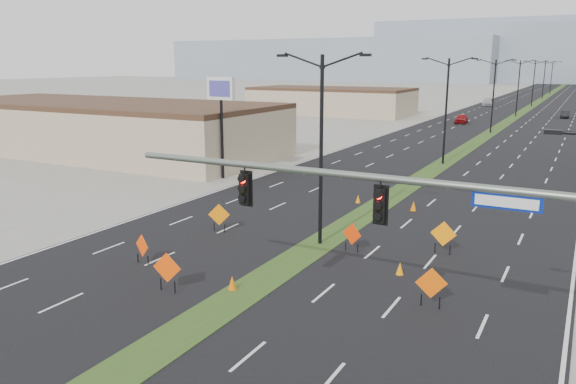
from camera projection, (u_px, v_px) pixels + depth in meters
The scene contains 29 objects.
ground at pixel (177, 337), 20.11m from camera, with size 600.00×600.00×0.00m, color gray.
road_surface at pixel (518, 115), 105.86m from camera, with size 25.00×400.00×0.02m, color black.
median_strip at pixel (518, 115), 105.86m from camera, with size 2.00×400.00×0.04m, color #244418.
building_sw_near at pixel (101, 129), 61.47m from camera, with size 40.00×16.00×5.00m, color tan.
building_sw_far at pixel (331, 102), 107.30m from camera, with size 30.00×14.00×4.50m, color tan.
mesa_west at pixel (330, 60), 313.28m from camera, with size 180.00×50.00×22.00m, color #8591A5.
mesa_backdrop at pixel (511, 51), 304.80m from camera, with size 140.00×50.00×32.00m, color #8591A5.
signal_mast at pixel (438, 227), 16.79m from camera, with size 16.30×0.60×8.00m.
streetlight_0 at pixel (321, 145), 29.19m from camera, with size 5.15×0.24×10.02m.
streetlight_1 at pixel (446, 108), 53.20m from camera, with size 5.15×0.24×10.02m.
streetlight_2 at pixel (493, 94), 77.21m from camera, with size 5.15×0.24×10.02m.
streetlight_3 at pixel (518, 86), 101.22m from camera, with size 5.15×0.24×10.02m.
streetlight_4 at pixel (534, 82), 125.23m from camera, with size 5.15×0.24×10.02m.
streetlight_5 at pixel (544, 79), 149.24m from camera, with size 5.15×0.24×10.02m.
streetlight_6 at pixel (551, 77), 173.25m from camera, with size 5.15×0.24×10.02m.
car_left at pixel (461, 119), 90.78m from camera, with size 1.77×4.39×1.50m, color maroon.
car_mid at pixel (565, 114), 99.71m from camera, with size 1.40×4.01×1.32m, color black.
car_far at pixel (487, 102), 128.29m from camera, with size 2.21×5.43×1.58m, color #A4A9AD.
construction_sign_0 at pixel (142, 247), 27.20m from camera, with size 1.08×0.40×1.49m.
construction_sign_1 at pixel (167, 269), 23.82m from camera, with size 1.30×0.28×1.75m.
construction_sign_2 at pixel (219, 216), 32.33m from camera, with size 1.17×0.54×1.68m.
construction_sign_3 at pixel (352, 235), 28.95m from camera, with size 1.12×0.33×1.53m.
construction_sign_4 at pixel (431, 284), 22.27m from camera, with size 1.20×0.47×1.68m.
construction_sign_5 at pixel (443, 235), 28.56m from camera, with size 1.31×0.12×1.75m.
cone_0 at pixel (232, 283), 24.12m from camera, with size 0.40×0.40×0.66m, color #DF6104.
cone_1 at pixel (400, 269), 25.91m from camera, with size 0.36×0.36×0.60m, color orange.
cone_2 at pixel (413, 206), 37.11m from camera, with size 0.40×0.40×0.67m, color orange.
cone_3 at pixel (358, 199), 39.22m from camera, with size 0.35×0.35×0.59m, color orange.
pole_sign_west at pixel (221, 97), 46.18m from camera, with size 2.78×0.69×8.45m.
Camera 1 is at (12.25, -14.34, 9.58)m, focal length 35.00 mm.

